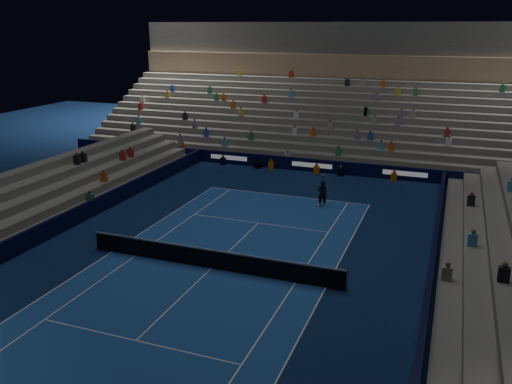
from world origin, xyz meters
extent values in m
plane|color=#0B1D46|center=(0.00, 0.00, 0.00)|extent=(90.00, 90.00, 0.00)
cube|color=#1C4A9A|center=(0.00, 0.00, 0.01)|extent=(10.97, 23.77, 0.01)
cube|color=black|center=(0.00, 18.50, 0.50)|extent=(44.00, 0.25, 1.00)
cube|color=black|center=(9.70, 0.00, 0.50)|extent=(0.25, 37.00, 1.00)
cube|color=black|center=(-9.70, 0.00, 0.50)|extent=(0.25, 37.00, 1.00)
cube|color=slate|center=(0.00, 19.50, 0.25)|extent=(44.00, 1.00, 0.50)
cube|color=slate|center=(0.00, 20.50, 0.50)|extent=(44.00, 1.00, 1.00)
cube|color=slate|center=(0.00, 21.50, 0.75)|extent=(44.00, 1.00, 1.50)
cube|color=slate|center=(0.00, 22.50, 1.00)|extent=(44.00, 1.00, 2.00)
cube|color=slate|center=(0.00, 23.50, 1.25)|extent=(44.00, 1.00, 2.50)
cube|color=slate|center=(0.00, 24.50, 1.50)|extent=(44.00, 1.00, 3.00)
cube|color=slate|center=(0.00, 25.50, 1.75)|extent=(44.00, 1.00, 3.50)
cube|color=slate|center=(0.00, 26.50, 2.00)|extent=(44.00, 1.00, 4.00)
cube|color=slate|center=(0.00, 27.50, 2.25)|extent=(44.00, 1.00, 4.50)
cube|color=slate|center=(0.00, 28.50, 2.50)|extent=(44.00, 1.00, 5.00)
cube|color=slate|center=(0.00, 29.50, 2.75)|extent=(44.00, 1.00, 5.50)
cube|color=slate|center=(0.00, 30.50, 3.00)|extent=(44.00, 1.00, 6.00)
cube|color=#9A7D5F|center=(0.00, 31.60, 7.10)|extent=(44.00, 0.60, 2.20)
cube|color=#4B4B48|center=(0.00, 33.00, 9.70)|extent=(44.00, 2.40, 3.00)
cube|color=slate|center=(10.50, 0.00, 0.25)|extent=(1.00, 37.00, 0.50)
cube|color=slate|center=(11.50, 0.00, 0.50)|extent=(1.00, 37.00, 1.00)
cube|color=slate|center=(12.50, 0.00, 0.75)|extent=(1.00, 37.00, 1.50)
cube|color=slate|center=(-10.50, 0.00, 0.25)|extent=(1.00, 37.00, 0.50)
cube|color=slate|center=(-11.50, 0.00, 0.50)|extent=(1.00, 37.00, 1.00)
cube|color=slate|center=(-12.50, 0.00, 0.75)|extent=(1.00, 37.00, 1.50)
cylinder|color=#B2B2B7|center=(-6.40, 0.00, 0.55)|extent=(0.10, 0.10, 1.10)
cylinder|color=#B2B2B7|center=(6.40, 0.00, 0.55)|extent=(0.10, 0.10, 1.10)
cube|color=black|center=(0.00, 0.00, 0.45)|extent=(12.80, 0.03, 0.90)
cube|color=white|center=(0.00, 0.00, 0.94)|extent=(12.80, 0.04, 0.08)
imported|color=black|center=(2.71, 10.59, 0.84)|extent=(0.72, 0.62, 1.68)
cube|color=black|center=(-4.31, 18.01, 0.28)|extent=(0.59, 0.64, 0.56)
cylinder|color=black|center=(-4.31, 17.57, 0.45)|extent=(0.28, 0.38, 0.16)
camera|label=1|loc=(9.94, -20.57, 10.91)|focal=37.40mm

